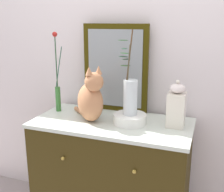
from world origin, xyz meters
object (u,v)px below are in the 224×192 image
at_px(cat_sitting, 91,99).
at_px(jar_lidded_porcelain, 176,106).
at_px(sideboard, 112,177).
at_px(bowl_porcelain, 130,119).
at_px(vase_slim_green, 58,88).
at_px(vase_glass_clear, 130,95).
at_px(mirror_leaning, 115,69).

relative_size(cat_sitting, jar_lidded_porcelain, 1.25).
distance_m(sideboard, bowl_porcelain, 0.48).
bearing_deg(sideboard, vase_slim_green, 170.55).
xyz_separation_m(bowl_porcelain, vase_glass_clear, (-0.00, 0.00, 0.17)).
bearing_deg(vase_glass_clear, vase_slim_green, 172.27).
height_order(bowl_porcelain, jar_lidded_porcelain, jar_lidded_porcelain).
bearing_deg(mirror_leaning, bowl_porcelain, -52.42).
relative_size(vase_glass_clear, jar_lidded_porcelain, 1.78).
distance_m(vase_glass_clear, jar_lidded_porcelain, 0.31).
xyz_separation_m(vase_slim_green, jar_lidded_porcelain, (0.88, -0.03, -0.04)).
relative_size(cat_sitting, vase_slim_green, 0.66).
bearing_deg(mirror_leaning, jar_lidded_porcelain, -21.64).
bearing_deg(vase_glass_clear, mirror_leaning, 127.37).
xyz_separation_m(cat_sitting, bowl_porcelain, (0.26, 0.04, -0.13)).
distance_m(bowl_porcelain, jar_lidded_porcelain, 0.32).
xyz_separation_m(mirror_leaning, vase_glass_clear, (0.19, -0.25, -0.12)).
height_order(bowl_porcelain, vase_glass_clear, vase_glass_clear).
height_order(sideboard, cat_sitting, cat_sitting).
height_order(vase_slim_green, bowl_porcelain, vase_slim_green).
height_order(mirror_leaning, vase_glass_clear, mirror_leaning).
bearing_deg(jar_lidded_porcelain, mirror_leaning, 158.36).
xyz_separation_m(vase_slim_green, vase_glass_clear, (0.59, -0.08, 0.02)).
xyz_separation_m(mirror_leaning, cat_sitting, (-0.07, -0.28, -0.16)).
bearing_deg(jar_lidded_porcelain, sideboard, -173.02).
distance_m(cat_sitting, vase_glass_clear, 0.27).
bearing_deg(bowl_porcelain, mirror_leaning, 127.58).
bearing_deg(cat_sitting, bowl_porcelain, 8.05).
bearing_deg(vase_glass_clear, bowl_porcelain, -29.27).
bearing_deg(vase_glass_clear, cat_sitting, -171.56).
xyz_separation_m(sideboard, vase_glass_clear, (0.12, -0.00, 0.63)).
height_order(sideboard, vase_slim_green, vase_slim_green).
bearing_deg(cat_sitting, mirror_leaning, 75.29).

